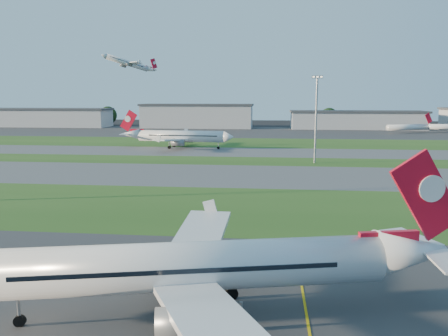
# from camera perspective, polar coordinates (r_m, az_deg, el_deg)

# --- Properties ---
(grass_strip_a) EXTENTS (300.00, 34.00, 0.01)m
(grass_strip_a) POSITION_cam_1_polar(r_m,az_deg,el_deg) (78.18, 4.78, -5.33)
(grass_strip_a) COLOR #284F1A
(grass_strip_a) RESTS_ON ground
(taxiway_a) EXTENTS (300.00, 32.00, 0.01)m
(taxiway_a) POSITION_cam_1_polar(r_m,az_deg,el_deg) (110.43, 5.15, -1.02)
(taxiway_a) COLOR #515154
(taxiway_a) RESTS_ON ground
(grass_strip_b) EXTENTS (300.00, 18.00, 0.01)m
(grass_strip_b) POSITION_cam_1_polar(r_m,az_deg,el_deg) (135.10, 5.31, 0.87)
(grass_strip_b) COLOR #284F1A
(grass_strip_b) RESTS_ON ground
(taxiway_b) EXTENTS (300.00, 26.00, 0.01)m
(taxiway_b) POSITION_cam_1_polar(r_m,az_deg,el_deg) (156.90, 5.41, 2.04)
(taxiway_b) COLOR #515154
(taxiway_b) RESTS_ON ground
(grass_strip_c) EXTENTS (300.00, 40.00, 0.01)m
(grass_strip_c) POSITION_cam_1_polar(r_m,az_deg,el_deg) (189.68, 5.52, 3.29)
(grass_strip_c) COLOR #284F1A
(grass_strip_c) RESTS_ON ground
(apron_far) EXTENTS (400.00, 80.00, 0.01)m
(apron_far) POSITION_cam_1_polar(r_m,az_deg,el_deg) (249.43, 5.64, 4.72)
(apron_far) COLOR #333335
(apron_far) RESTS_ON ground
(airliner_parked) EXTENTS (42.20, 35.41, 13.34)m
(airliner_parked) POSITION_cam_1_polar(r_m,az_deg,el_deg) (39.90, -3.66, -12.81)
(airliner_parked) COLOR silver
(airliner_parked) RESTS_ON ground
(airliner_taxiing) EXTENTS (41.90, 35.42, 13.08)m
(airliner_taxiing) POSITION_cam_1_polar(r_m,az_deg,el_deg) (169.41, -5.74, 4.13)
(airliner_taxiing) COLOR silver
(airliner_taxiing) RESTS_ON ground
(airliner_departing) EXTENTS (25.19, 22.05, 9.67)m
(airliner_departing) POSITION_cam_1_polar(r_m,az_deg,el_deg) (261.65, -12.46, 13.24)
(airliner_departing) COLOR silver
(mini_jet_near) EXTENTS (27.26, 12.46, 9.48)m
(mini_jet_near) POSITION_cam_1_polar(r_m,az_deg,el_deg) (260.44, 22.94, 4.94)
(mini_jet_near) COLOR silver
(mini_jet_near) RESTS_ON ground
(light_mast_centre) EXTENTS (3.20, 0.70, 25.80)m
(light_mast_centre) POSITION_cam_1_polar(r_m,az_deg,el_deg) (132.45, 11.95, 6.98)
(light_mast_centre) COLOR gray
(light_mast_centre) RESTS_ON ground
(hangar_far_west) EXTENTS (91.80, 23.00, 12.20)m
(hangar_far_west) POSITION_cam_1_polar(r_m,az_deg,el_deg) (317.40, -22.67, 6.13)
(hangar_far_west) COLOR gray
(hangar_far_west) RESTS_ON ground
(hangar_west) EXTENTS (71.40, 23.00, 15.20)m
(hangar_west) POSITION_cam_1_polar(r_m,az_deg,el_deg) (282.74, -3.52, 6.83)
(hangar_west) COLOR gray
(hangar_west) RESTS_ON ground
(hangar_east) EXTENTS (81.60, 23.00, 11.20)m
(hangar_east) POSITION_cam_1_polar(r_m,az_deg,el_deg) (284.12, 16.92, 6.05)
(hangar_east) COLOR gray
(hangar_east) RESTS_ON ground
(tree_west) EXTENTS (12.10, 12.10, 13.20)m
(tree_west) POSITION_cam_1_polar(r_m,az_deg,el_deg) (314.31, -14.91, 6.69)
(tree_west) COLOR black
(tree_west) RESTS_ON ground
(tree_mid_west) EXTENTS (9.90, 9.90, 10.80)m
(tree_mid_west) POSITION_cam_1_polar(r_m,az_deg,el_deg) (290.77, 1.74, 6.55)
(tree_mid_west) COLOR black
(tree_mid_west) RESTS_ON ground
(tree_mid_east) EXTENTS (11.55, 11.55, 12.60)m
(tree_mid_east) POSITION_cam_1_polar(r_m,az_deg,el_deg) (295.47, 13.55, 6.53)
(tree_mid_east) COLOR black
(tree_mid_east) RESTS_ON ground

